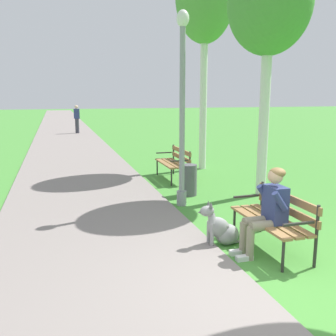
{
  "coord_description": "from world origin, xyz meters",
  "views": [
    {
      "loc": [
        -2.41,
        -3.46,
        2.23
      ],
      "look_at": [
        -0.46,
        3.14,
        0.9
      ],
      "focal_mm": 40.58,
      "sensor_mm": 36.0,
      "label": 1
    }
  ],
  "objects_px": {
    "park_bench_mid": "(175,161)",
    "lamp_post_near": "(182,108)",
    "park_bench_near": "(275,216)",
    "pedestrian_distant": "(77,119)",
    "birch_tree_second": "(269,5)",
    "person_seated_on_near_bench": "(268,208)",
    "litter_bin": "(189,180)",
    "dog_grey": "(221,229)"
  },
  "relations": [
    {
      "from": "pedestrian_distant",
      "to": "lamp_post_near",
      "type": "bearing_deg",
      "value": -85.57
    },
    {
      "from": "dog_grey",
      "to": "litter_bin",
      "type": "relative_size",
      "value": 1.19
    },
    {
      "from": "park_bench_near",
      "to": "dog_grey",
      "type": "xyz_separation_m",
      "value": [
        -0.69,
        0.35,
        -0.25
      ]
    },
    {
      "from": "park_bench_near",
      "to": "lamp_post_near",
      "type": "bearing_deg",
      "value": 102.92
    },
    {
      "from": "lamp_post_near",
      "to": "litter_bin",
      "type": "relative_size",
      "value": 5.43
    },
    {
      "from": "park_bench_mid",
      "to": "lamp_post_near",
      "type": "relative_size",
      "value": 0.39
    },
    {
      "from": "dog_grey",
      "to": "pedestrian_distant",
      "type": "xyz_separation_m",
      "value": [
        -1.1,
        17.72,
        0.58
      ]
    },
    {
      "from": "lamp_post_near",
      "to": "pedestrian_distant",
      "type": "height_order",
      "value": "lamp_post_near"
    },
    {
      "from": "park_bench_mid",
      "to": "birch_tree_second",
      "type": "bearing_deg",
      "value": -55.01
    },
    {
      "from": "park_bench_near",
      "to": "dog_grey",
      "type": "height_order",
      "value": "park_bench_near"
    },
    {
      "from": "park_bench_near",
      "to": "park_bench_mid",
      "type": "distance_m",
      "value": 4.86
    },
    {
      "from": "pedestrian_distant",
      "to": "park_bench_near",
      "type": "bearing_deg",
      "value": -84.36
    },
    {
      "from": "park_bench_mid",
      "to": "pedestrian_distant",
      "type": "relative_size",
      "value": 0.91
    },
    {
      "from": "birch_tree_second",
      "to": "pedestrian_distant",
      "type": "xyz_separation_m",
      "value": [
        -3.2,
        15.23,
        -3.23
      ]
    },
    {
      "from": "park_bench_mid",
      "to": "person_seated_on_near_bench",
      "type": "xyz_separation_m",
      "value": [
        -0.21,
        -4.99,
        0.17
      ]
    },
    {
      "from": "park_bench_near",
      "to": "birch_tree_second",
      "type": "height_order",
      "value": "birch_tree_second"
    },
    {
      "from": "dog_grey",
      "to": "pedestrian_distant",
      "type": "height_order",
      "value": "pedestrian_distant"
    },
    {
      "from": "park_bench_near",
      "to": "lamp_post_near",
      "type": "height_order",
      "value": "lamp_post_near"
    },
    {
      "from": "birch_tree_second",
      "to": "litter_bin",
      "type": "bearing_deg",
      "value": 165.87
    },
    {
      "from": "person_seated_on_near_bench",
      "to": "pedestrian_distant",
      "type": "relative_size",
      "value": 0.76
    },
    {
      "from": "person_seated_on_near_bench",
      "to": "litter_bin",
      "type": "xyz_separation_m",
      "value": [
        0.03,
        3.37,
        -0.33
      ]
    },
    {
      "from": "park_bench_mid",
      "to": "birch_tree_second",
      "type": "height_order",
      "value": "birch_tree_second"
    },
    {
      "from": "park_bench_near",
      "to": "park_bench_mid",
      "type": "bearing_deg",
      "value": 89.99
    },
    {
      "from": "park_bench_mid",
      "to": "pedestrian_distant",
      "type": "height_order",
      "value": "pedestrian_distant"
    },
    {
      "from": "birch_tree_second",
      "to": "litter_bin",
      "type": "height_order",
      "value": "birch_tree_second"
    },
    {
      "from": "person_seated_on_near_bench",
      "to": "litter_bin",
      "type": "bearing_deg",
      "value": 89.45
    },
    {
      "from": "person_seated_on_near_bench",
      "to": "dog_grey",
      "type": "height_order",
      "value": "person_seated_on_near_bench"
    },
    {
      "from": "lamp_post_near",
      "to": "birch_tree_second",
      "type": "height_order",
      "value": "birch_tree_second"
    },
    {
      "from": "park_bench_near",
      "to": "birch_tree_second",
      "type": "distance_m",
      "value": 4.76
    },
    {
      "from": "person_seated_on_near_bench",
      "to": "lamp_post_near",
      "type": "distance_m",
      "value": 2.99
    },
    {
      "from": "park_bench_near",
      "to": "dog_grey",
      "type": "distance_m",
      "value": 0.81
    },
    {
      "from": "park_bench_mid",
      "to": "birch_tree_second",
      "type": "xyz_separation_m",
      "value": [
        1.42,
        -2.02,
        3.56
      ]
    },
    {
      "from": "park_bench_mid",
      "to": "lamp_post_near",
      "type": "distance_m",
      "value": 2.81
    },
    {
      "from": "park_bench_mid",
      "to": "lamp_post_near",
      "type": "bearing_deg",
      "value": -104.03
    },
    {
      "from": "park_bench_near",
      "to": "birch_tree_second",
      "type": "bearing_deg",
      "value": 63.43
    },
    {
      "from": "dog_grey",
      "to": "birch_tree_second",
      "type": "relative_size",
      "value": 0.16
    },
    {
      "from": "park_bench_mid",
      "to": "park_bench_near",
      "type": "bearing_deg",
      "value": -90.01
    },
    {
      "from": "birch_tree_second",
      "to": "park_bench_mid",
      "type": "bearing_deg",
      "value": 124.99
    },
    {
      "from": "person_seated_on_near_bench",
      "to": "dog_grey",
      "type": "bearing_deg",
      "value": 134.82
    },
    {
      "from": "person_seated_on_near_bench",
      "to": "birch_tree_second",
      "type": "height_order",
      "value": "birch_tree_second"
    },
    {
      "from": "person_seated_on_near_bench",
      "to": "park_bench_mid",
      "type": "bearing_deg",
      "value": 87.61
    },
    {
      "from": "park_bench_near",
      "to": "pedestrian_distant",
      "type": "relative_size",
      "value": 0.91
    }
  ]
}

